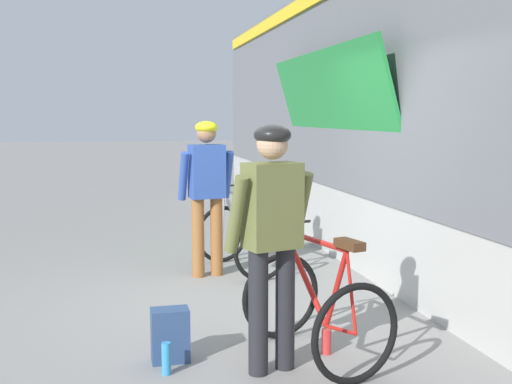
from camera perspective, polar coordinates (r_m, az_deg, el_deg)
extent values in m
plane|color=gray|center=(6.09, -1.84, -10.47)|extent=(80.00, 80.00, 0.00)
cube|color=#238C3D|center=(8.04, 6.98, 6.74)|extent=(0.51, 3.81, 1.65)
cylinder|color=#935B2D|center=(7.14, -5.27, -4.16)|extent=(0.14, 0.14, 0.90)
cylinder|color=#935B2D|center=(7.21, -3.59, -4.04)|extent=(0.14, 0.14, 0.90)
cube|color=#2D4C9E|center=(7.07, -4.48, 1.88)|extent=(0.41, 0.29, 0.60)
cylinder|color=#2D4C9E|center=(7.04, -6.60, 1.42)|extent=(0.13, 0.27, 0.56)
cylinder|color=#2D4C9E|center=(7.19, -2.59, 1.58)|extent=(0.13, 0.27, 0.56)
sphere|color=#9E7051|center=(7.05, -4.52, 5.36)|extent=(0.22, 0.22, 0.22)
ellipsoid|color=yellow|center=(7.04, -4.52, 5.85)|extent=(0.29, 0.31, 0.14)
cylinder|color=#232328|center=(4.49, 0.21, -10.86)|extent=(0.14, 0.14, 0.90)
cylinder|color=#232328|center=(4.59, 2.66, -10.44)|extent=(0.14, 0.14, 0.90)
cube|color=olive|center=(4.37, 1.48, -1.24)|extent=(0.43, 0.33, 0.60)
cylinder|color=olive|center=(4.29, -1.80, -2.07)|extent=(0.16, 0.27, 0.56)
cylinder|color=olive|center=(4.55, 4.06, -1.58)|extent=(0.16, 0.27, 0.56)
sphere|color=tan|center=(4.33, 1.50, 4.40)|extent=(0.22, 0.22, 0.22)
ellipsoid|color=black|center=(4.33, 1.50, 5.20)|extent=(0.32, 0.33, 0.14)
torus|color=black|center=(7.85, -3.08, -3.84)|extent=(0.70, 0.24, 0.71)
torus|color=black|center=(6.96, 0.58, -5.23)|extent=(0.70, 0.24, 0.71)
cylinder|color=silver|center=(7.49, -1.91, -2.42)|extent=(0.22, 0.63, 0.63)
cylinder|color=silver|center=(7.34, -1.50, -0.23)|extent=(0.27, 0.83, 0.04)
cylinder|color=silver|center=(7.12, -0.36, -2.91)|extent=(0.11, 0.27, 0.62)
cylinder|color=silver|center=(7.12, -0.13, -5.17)|extent=(0.13, 0.35, 0.08)
cylinder|color=silver|center=(6.96, 0.34, -2.92)|extent=(0.06, 0.14, 0.56)
cylinder|color=silver|center=(7.78, -3.01, -1.88)|extent=(0.05, 0.09, 0.55)
cylinder|color=black|center=(7.71, -2.95, 0.56)|extent=(0.47, 0.16, 0.02)
cube|color=#4C2D19|center=(6.94, 0.22, -0.24)|extent=(0.16, 0.26, 0.06)
torus|color=black|center=(5.22, 2.29, -9.39)|extent=(0.70, 0.23, 0.71)
torus|color=black|center=(4.41, 9.04, -12.60)|extent=(0.70, 0.23, 0.71)
cylinder|color=red|center=(4.86, 4.41, -7.61)|extent=(0.21, 0.63, 0.63)
cylinder|color=red|center=(4.69, 5.21, -4.36)|extent=(0.25, 0.83, 0.04)
cylinder|color=red|center=(4.52, 7.28, -8.77)|extent=(0.11, 0.28, 0.62)
cylinder|color=red|center=(4.55, 7.67, -12.28)|extent=(0.12, 0.36, 0.08)
cylinder|color=red|center=(4.37, 8.64, -8.97)|extent=(0.06, 0.14, 0.56)
cylinder|color=red|center=(5.13, 2.45, -6.51)|extent=(0.05, 0.09, 0.55)
cylinder|color=black|center=(5.04, 2.61, -2.86)|extent=(0.47, 0.15, 0.02)
cube|color=#4C2D19|center=(4.32, 8.48, -4.73)|extent=(0.16, 0.26, 0.06)
cube|color=navy|center=(4.83, -7.79, -12.74)|extent=(0.28, 0.18, 0.40)
cylinder|color=red|center=(4.99, 6.41, -13.33)|extent=(0.08, 0.08, 0.20)
cylinder|color=#338CCC|center=(4.63, -8.14, -14.73)|extent=(0.07, 0.07, 0.23)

